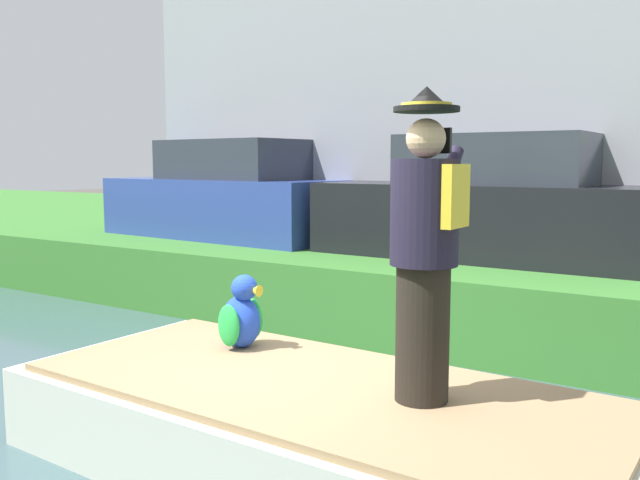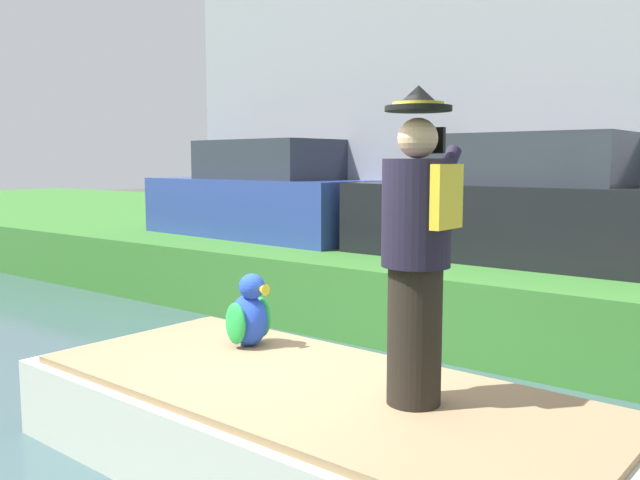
% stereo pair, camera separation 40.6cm
% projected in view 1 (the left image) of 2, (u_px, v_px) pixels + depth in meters
% --- Properties ---
extents(ground_plane, '(80.00, 80.00, 0.00)m').
position_uv_depth(ground_plane, '(255.00, 468.00, 4.73)').
color(ground_plane, '#4C4742').
extents(canal_water, '(5.37, 48.00, 0.10)m').
position_uv_depth(canal_water, '(254.00, 461.00, 4.72)').
color(canal_water, '#3D565B').
rests_on(canal_water, ground).
extents(grass_bank_far, '(10.16, 48.00, 0.95)m').
position_uv_depth(grass_bank_far, '(548.00, 262.00, 11.13)').
color(grass_bank_far, '#38752D').
rests_on(grass_bank_far, ground).
extents(boat, '(1.91, 4.25, 0.61)m').
position_uv_depth(boat, '(315.00, 428.00, 4.40)').
color(boat, silver).
rests_on(boat, canal_water).
extents(person_pirate, '(0.61, 0.42, 1.85)m').
position_uv_depth(person_pirate, '(425.00, 247.00, 3.95)').
color(person_pirate, black).
rests_on(person_pirate, boat).
extents(parrot_plush, '(0.36, 0.35, 0.57)m').
position_uv_depth(parrot_plush, '(241.00, 316.00, 5.16)').
color(parrot_plush, blue).
rests_on(parrot_plush, boat).
extents(parked_car_dark, '(1.74, 4.02, 1.50)m').
position_uv_depth(parked_car_dark, '(485.00, 206.00, 8.34)').
color(parked_car_dark, black).
rests_on(parked_car_dark, grass_bank_far).
extents(parked_car_blue, '(1.96, 4.10, 1.50)m').
position_uv_depth(parked_car_blue, '(229.00, 196.00, 10.58)').
color(parked_car_blue, '#2D4293').
rests_on(parked_car_blue, grass_bank_far).
extents(building_row, '(6.91, 13.48, 6.42)m').
position_uv_depth(building_row, '(621.00, 34.00, 10.86)').
color(building_row, '#93939E').
rests_on(building_row, grass_bank_far).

